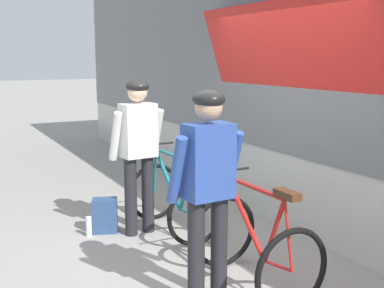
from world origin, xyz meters
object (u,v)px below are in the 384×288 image
bicycle_far_red (255,244)px  backpack_on_platform (105,215)px  cyclist_far_in_blue (208,179)px  cyclist_near_in_white (138,143)px  bicycle_near_teal (174,198)px  water_bottle_near_the_bikes (200,212)px  water_bottle_by_the_backpack (89,227)px

bicycle_far_red → backpack_on_platform: (-0.73, 1.97, -0.20)m
cyclist_far_in_blue → bicycle_far_red: (0.50, 0.04, -0.65)m
cyclist_near_in_white → backpack_on_platform: bearing=148.7°
bicycle_near_teal → backpack_on_platform: size_ratio=2.76×
cyclist_near_in_white → bicycle_far_red: (0.38, -1.76, -0.65)m
backpack_on_platform → water_bottle_near_the_bikes: size_ratio=1.83×
cyclist_near_in_white → water_bottle_near_the_bikes: bearing=4.4°
cyclist_near_in_white → cyclist_far_in_blue: same height
cyclist_near_in_white → bicycle_far_red: cyclist_near_in_white is taller
bicycle_near_teal → backpack_on_platform: 0.83m
bicycle_near_teal → water_bottle_by_the_backpack: 1.02m
cyclist_near_in_white → water_bottle_near_the_bikes: (0.83, 0.06, -0.94)m
water_bottle_by_the_backpack → cyclist_near_in_white: bearing=-16.6°
bicycle_far_red → water_bottle_by_the_backpack: (-0.93, 1.92, -0.29)m
backpack_on_platform → water_bottle_near_the_bikes: backpack_on_platform is taller
bicycle_near_teal → bicycle_far_red: size_ratio=1.02×
cyclist_far_in_blue → backpack_on_platform: bearing=96.4°
cyclist_near_in_white → water_bottle_by_the_backpack: size_ratio=7.69×
cyclist_near_in_white → cyclist_far_in_blue: (-0.12, -1.80, 0.00)m
bicycle_near_teal → water_bottle_near_the_bikes: bicycle_near_teal is taller
cyclist_near_in_white → bicycle_far_red: bearing=-77.8°
cyclist_far_in_blue → bicycle_near_teal: size_ratio=1.60×
backpack_on_platform → bicycle_far_red: bearing=-48.6°
cyclist_far_in_blue → water_bottle_near_the_bikes: 2.30m
cyclist_near_in_white → backpack_on_platform: cyclist_near_in_white is taller
cyclist_far_in_blue → bicycle_near_teal: bearing=73.5°
bicycle_far_red → backpack_on_platform: 2.11m
bicycle_near_teal → bicycle_far_red: same height
cyclist_far_in_blue → water_bottle_by_the_backpack: bearing=102.5°
cyclist_near_in_white → water_bottle_by_the_backpack: cyclist_near_in_white is taller
backpack_on_platform → cyclist_far_in_blue: bearing=-62.4°
bicycle_far_red → backpack_on_platform: bicycle_far_red is taller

